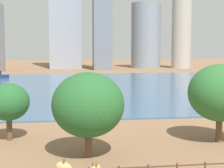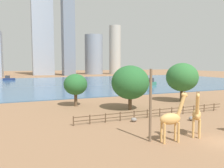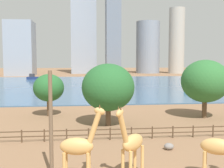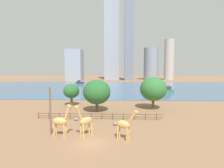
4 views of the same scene
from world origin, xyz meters
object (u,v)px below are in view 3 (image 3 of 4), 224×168
Objects in this scene: boulder_near_fence at (169,146)px; boat_sailboat at (196,87)px; utility_pole at (51,124)px; boat_ferry at (33,77)px; tree_left_large at (49,88)px; tree_right_tall at (108,87)px; giraffe_companion at (79,146)px; boulder_by_pole at (83,141)px; giraffe_tall at (132,143)px; tree_center_broad at (205,81)px; giraffe_young at (220,147)px.

boat_sailboat is at bearing 64.50° from boulder_near_fence.
utility_pole is 1.34× the size of boat_ferry.
tree_left_large is 10.75m from tree_right_tall.
giraffe_companion is 23.62m from tree_left_large.
giraffe_companion is 8.89m from boulder_by_pole.
giraffe_tall is 23.80m from tree_center_broad.
tree_left_large reaches higher than giraffe_tall.
tree_right_tall reaches higher than boulder_near_fence.
boat_sailboat is at bearing 67.42° from giraffe_companion.
giraffe_tall is at bearing -126.30° from tree_center_broad.
giraffe_tall reaches higher than giraffe_young.
boat_sailboat reaches higher than giraffe_young.
tree_right_tall is at bearing -40.43° from tree_left_large.
boulder_near_fence is at bearing 26.08° from utility_pole.
giraffe_companion is 26.41m from tree_center_broad.
tree_center_broad reaches higher than tree_right_tall.
tree_right_tall is (-0.21, 15.75, 2.41)m from giraffe_tall.
tree_right_tall is 1.39× the size of boat_ferry.
giraffe_young is 11.86m from utility_pole.
tree_right_tall is (-4.73, 10.18, 4.56)m from boulder_near_fence.
utility_pole is 59.96m from boat_sailboat.
giraffe_young is 13.49m from boulder_by_pole.
tree_left_large is (-4.91, 14.47, 3.90)m from boulder_by_pole.
boat_ferry is at bearing 108.88° from giraffe_companion.
giraffe_young is 0.59× the size of tree_center_broad.
tree_right_tall is at bearing 139.36° from giraffe_young.
boat_ferry is at bearing 102.46° from boulder_by_pole.
boat_sailboat reaches higher than boat_ferry.
giraffe_young is 56.25m from boat_sailboat.
boat_sailboat reaches higher than boulder_near_fence.
utility_pole reaches higher than boulder_by_pole.
tree_left_large is 79.67m from boat_ferry.
tree_center_broad reaches higher than boat_ferry.
boat_ferry is at bearing -124.19° from giraffe_tall.
giraffe_tall reaches higher than boulder_by_pole.
boulder_near_fence is 50.61m from boat_sailboat.
tree_left_large reaches higher than boulder_near_fence.
giraffe_young is 7.21m from boulder_near_fence.
giraffe_companion is 2.57m from utility_pole.
tree_center_broad reaches higher than boulder_by_pole.
giraffe_young is 0.78× the size of tree_left_large.
giraffe_tall is 0.63× the size of tree_center_broad.
tree_center_broad is at bearing -56.35° from boat_ferry.
giraffe_companion is at bearing -78.51° from tree_left_large.
utility_pole is 16.14m from tree_right_tall.
tree_center_broad is (13.99, 19.05, 2.83)m from giraffe_tall.
giraffe_companion is 16.67m from tree_right_tall.
giraffe_young is at bearing -111.61° from tree_center_broad.
tree_right_tall reaches higher than giraffe_companion.
tree_right_tall is at bearing 28.95° from boat_sailboat.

